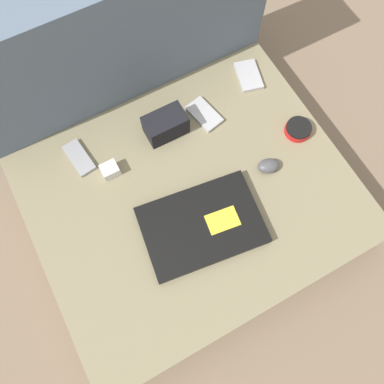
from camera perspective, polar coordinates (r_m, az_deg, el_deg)
name	(u,v)px	position (r m, az deg, el deg)	size (l,w,h in m)	color
ground_plane	(192,208)	(1.24, 0.00, -2.51)	(8.00, 8.00, 0.00)	#7A6651
couch_seat	(192,202)	(1.17, 0.00, -1.49)	(0.93, 0.77, 0.14)	#847A5B
couch_backrest	(116,48)	(1.23, -11.56, 20.69)	(0.93, 0.20, 0.54)	slate
laptop	(202,225)	(1.07, 1.51, -5.05)	(0.36, 0.27, 0.03)	black
computer_mouse	(268,166)	(1.15, 11.58, 3.93)	(0.08, 0.06, 0.03)	#4C4C51
speaker_puck	(298,129)	(1.23, 15.87, 9.20)	(0.08, 0.08, 0.03)	red
phone_silver	(204,114)	(1.22, 1.86, 11.76)	(0.09, 0.13, 0.01)	#B7B7BC
phone_black	(249,76)	(1.31, 8.62, 17.12)	(0.10, 0.13, 0.01)	#B7B7BC
phone_small	(79,158)	(1.20, -16.83, 5.02)	(0.07, 0.12, 0.01)	#99999E
camera_pouch	(166,125)	(1.16, -4.06, 10.16)	(0.13, 0.08, 0.08)	black
charger_brick	(110,170)	(1.14, -12.38, 3.31)	(0.05, 0.04, 0.03)	silver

